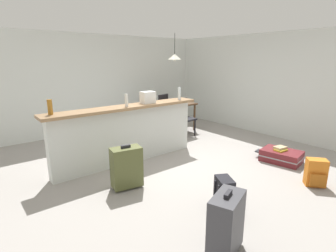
# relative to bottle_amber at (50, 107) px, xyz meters

# --- Properties ---
(ground_plane) EXTENTS (13.00, 13.00, 0.05)m
(ground_plane) POSITION_rel_bottle_amber_xyz_m (1.96, -0.56, -1.21)
(ground_plane) COLOR gray
(wall_back) EXTENTS (6.60, 0.10, 2.50)m
(wall_back) POSITION_rel_bottle_amber_xyz_m (1.96, 2.49, 0.07)
(wall_back) COLOR silver
(wall_back) RESTS_ON ground_plane
(wall_right) EXTENTS (0.10, 6.00, 2.50)m
(wall_right) POSITION_rel_bottle_amber_xyz_m (5.01, -0.26, 0.07)
(wall_right) COLOR silver
(wall_right) RESTS_ON ground_plane
(partition_half_wall) EXTENTS (2.80, 0.20, 1.02)m
(partition_half_wall) POSITION_rel_bottle_amber_xyz_m (1.28, -0.05, -0.67)
(partition_half_wall) COLOR silver
(partition_half_wall) RESTS_ON ground_plane
(bar_countertop) EXTENTS (2.96, 0.40, 0.05)m
(bar_countertop) POSITION_rel_bottle_amber_xyz_m (1.28, -0.05, -0.14)
(bar_countertop) COLOR #93704C
(bar_countertop) RESTS_ON partition_half_wall
(bottle_amber) EXTENTS (0.07, 0.07, 0.23)m
(bottle_amber) POSITION_rel_bottle_amber_xyz_m (0.00, 0.00, 0.00)
(bottle_amber) COLOR #9E661E
(bottle_amber) RESTS_ON bar_countertop
(bottle_white) EXTENTS (0.06, 0.06, 0.22)m
(bottle_white) POSITION_rel_bottle_amber_xyz_m (1.24, -0.12, -0.00)
(bottle_white) COLOR silver
(bottle_white) RESTS_ON bar_countertop
(bottle_clear) EXTENTS (0.06, 0.06, 0.25)m
(bottle_clear) POSITION_rel_bottle_amber_xyz_m (2.51, -0.07, 0.01)
(bottle_clear) COLOR silver
(bottle_clear) RESTS_ON bar_countertop
(grocery_bag) EXTENTS (0.26, 0.18, 0.22)m
(grocery_bag) POSITION_rel_bottle_amber_xyz_m (1.74, -0.04, -0.00)
(grocery_bag) COLOR silver
(grocery_bag) RESTS_ON bar_countertop
(dining_table) EXTENTS (1.10, 0.80, 0.74)m
(dining_table) POSITION_rel_bottle_amber_xyz_m (3.34, 1.16, -0.53)
(dining_table) COLOR #4C331E
(dining_table) RESTS_ON ground_plane
(dining_chair_near_partition) EXTENTS (0.43, 0.43, 0.93)m
(dining_chair_near_partition) POSITION_rel_bottle_amber_xyz_m (3.28, 0.64, -0.66)
(dining_chair_near_partition) COLOR black
(dining_chair_near_partition) RESTS_ON ground_plane
(dining_chair_far_side) EXTENTS (0.48, 0.48, 0.93)m
(dining_chair_far_side) POSITION_rel_bottle_amber_xyz_m (3.36, 1.70, -0.66)
(dining_chair_far_side) COLOR black
(dining_chair_far_side) RESTS_ON ground_plane
(pendant_lamp) EXTENTS (0.34, 0.34, 0.68)m
(pendant_lamp) POSITION_rel_bottle_amber_xyz_m (3.38, 1.12, 0.75)
(pendant_lamp) COLOR black
(suitcase_flat_maroon) EXTENTS (0.60, 0.87, 0.22)m
(suitcase_flat_maroon) POSITION_rel_bottle_amber_xyz_m (3.51, -1.84, -1.07)
(suitcase_flat_maroon) COLOR maroon
(suitcase_flat_maroon) RESTS_ON ground_plane
(suitcase_upright_olive) EXTENTS (0.48, 0.31, 0.67)m
(suitcase_upright_olive) POSITION_rel_bottle_amber_xyz_m (0.73, -0.93, -0.85)
(suitcase_upright_olive) COLOR #51562D
(suitcase_upright_olive) RESTS_ON ground_plane
(backpack_orange) EXTENTS (0.34, 0.34, 0.42)m
(backpack_orange) POSITION_rel_bottle_amber_xyz_m (3.00, -2.66, -0.98)
(backpack_orange) COLOR orange
(backpack_orange) RESTS_ON ground_plane
(backpack_black) EXTENTS (0.32, 0.33, 0.42)m
(backpack_black) POSITION_rel_bottle_amber_xyz_m (1.42, -2.21, -0.98)
(backpack_black) COLOR black
(backpack_black) RESTS_ON ground_plane
(suitcase_upright_charcoal) EXTENTS (0.50, 0.38, 0.67)m
(suitcase_upright_charcoal) POSITION_rel_bottle_amber_xyz_m (0.79, -2.74, -0.85)
(suitcase_upright_charcoal) COLOR #38383D
(suitcase_upright_charcoal) RESTS_ON ground_plane
(book_stack) EXTENTS (0.27, 0.22, 0.07)m
(book_stack) POSITION_rel_bottle_amber_xyz_m (3.50, -1.82, -0.93)
(book_stack) COLOR gold
(book_stack) RESTS_ON suitcase_flat_maroon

